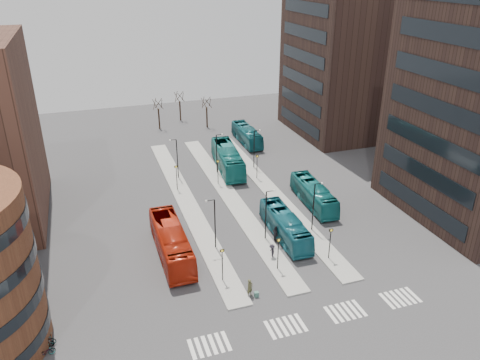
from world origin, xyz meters
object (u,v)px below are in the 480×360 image
object	(u,v)px
suitcase	(256,294)
traveller	(250,288)
teal_bus_a	(285,226)
commuter_a	(184,262)
bicycle_far	(45,339)
teal_bus_c	(314,194)
red_bus	(171,242)
teal_bus_d	(247,135)
bicycle_near	(45,353)
commuter_b	(275,234)
teal_bus_b	(228,159)
bicycle_mid	(45,344)
commuter_c	(272,251)

from	to	relation	value
suitcase	traveller	distance (m)	0.93
teal_bus_a	traveller	distance (m)	11.60
commuter_a	bicycle_far	bearing A→B (deg)	47.53
teal_bus_c	bicycle_far	distance (m)	36.28
red_bus	commuter_a	bearing A→B (deg)	-76.08
suitcase	teal_bus_a	bearing A→B (deg)	58.19
red_bus	commuter_a	distance (m)	3.18
teal_bus_c	teal_bus_d	size ratio (longest dim) A/B	1.00
teal_bus_a	bicycle_near	bearing A→B (deg)	-156.62
red_bus	bicycle_near	size ratio (longest dim) A/B	7.13
commuter_b	bicycle_near	size ratio (longest dim) A/B	1.09
commuter_b	bicycle_far	xyz separation A→B (m)	(-24.56, -8.67, -0.48)
teal_bus_d	traveller	xyz separation A→B (m)	(-13.94, -40.09, -0.56)
commuter_a	red_bus	bearing A→B (deg)	-55.12
traveller	bicycle_near	bearing A→B (deg)	159.94
teal_bus_b	bicycle_mid	world-z (taller)	teal_bus_b
suitcase	red_bus	bearing A→B (deg)	128.77
teal_bus_b	teal_bus_d	distance (m)	12.28
bicycle_near	teal_bus_c	bearing A→B (deg)	-82.41
suitcase	commuter_c	distance (m)	6.84
traveller	bicycle_near	distance (m)	18.54
teal_bus_d	bicycle_near	xyz separation A→B (m)	(-32.36, -42.04, -1.03)
suitcase	bicycle_far	world-z (taller)	bicycle_far
bicycle_near	teal_bus_a	bearing A→B (deg)	-87.30
teal_bus_b	traveller	bearing A→B (deg)	-97.41
teal_bus_a	teal_bus_d	xyz separation A→B (m)	(6.40, 31.30, -0.00)
commuter_a	bicycle_near	xyz separation A→B (m)	(-13.42, -8.25, -0.40)
teal_bus_b	commuter_a	bearing A→B (deg)	-111.24
bicycle_far	bicycle_near	bearing A→B (deg)	-162.80
bicycle_mid	commuter_a	bearing A→B (deg)	-70.54
suitcase	commuter_b	bearing A→B (deg)	62.67
commuter_a	bicycle_far	world-z (taller)	commuter_a
bicycle_near	bicycle_far	size ratio (longest dim) A/B	0.97
teal_bus_b	teal_bus_d	world-z (taller)	teal_bus_b
traveller	bicycle_far	xyz separation A→B (m)	(-18.43, -0.40, -0.46)
teal_bus_c	bicycle_mid	world-z (taller)	teal_bus_c
commuter_b	commuter_a	bearing A→B (deg)	97.83
commuter_a	bicycle_near	bearing A→B (deg)	52.58
red_bus	bicycle_mid	size ratio (longest dim) A/B	8.34
traveller	commuter_c	size ratio (longest dim) A/B	1.12
suitcase	teal_bus_a	distance (m)	11.58
teal_bus_a	bicycle_far	xyz separation A→B (m)	(-25.96, -9.19, -1.02)
suitcase	traveller	bearing A→B (deg)	152.64
commuter_a	bicycle_near	world-z (taller)	commuter_a
commuter_a	commuter_b	xyz separation A→B (m)	(11.14, 1.97, 0.10)
teal_bus_c	commuter_a	size ratio (longest dim) A/B	6.29
commuter_a	commuter_c	bearing A→B (deg)	-165.38
teal_bus_a	traveller	bearing A→B (deg)	-129.71
commuter_b	bicycle_mid	xyz separation A→B (m)	(-24.56, -9.20, -0.50)
teal_bus_b	teal_bus_d	xyz separation A→B (m)	(6.78, 10.23, -0.31)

